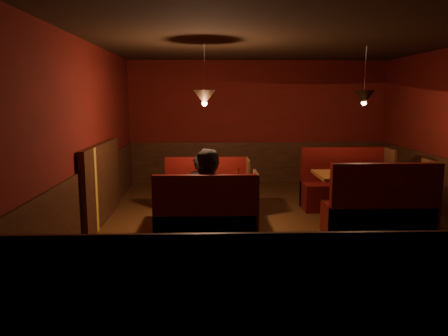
{
  "coord_description": "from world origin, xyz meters",
  "views": [
    {
      "loc": [
        -1.14,
        -6.75,
        2.04
      ],
      "look_at": [
        -0.91,
        0.02,
        0.95
      ],
      "focal_mm": 35.0,
      "sensor_mm": 36.0,
      "label": 1
    }
  ],
  "objects_px": {
    "second_bench_near": "(381,213)",
    "diner_a": "(200,176)",
    "second_table": "(360,186)",
    "second_bench_far": "(345,189)",
    "main_table": "(206,193)",
    "main_bench_far": "(207,197)",
    "diner_b": "(211,182)",
    "main_bench_near": "(207,220)"
  },
  "relations": [
    {
      "from": "main_bench_far",
      "to": "second_bench_far",
      "type": "relative_size",
      "value": 0.93
    },
    {
      "from": "second_bench_far",
      "to": "diner_b",
      "type": "height_order",
      "value": "diner_b"
    },
    {
      "from": "main_table",
      "to": "main_bench_near",
      "type": "relative_size",
      "value": 0.91
    },
    {
      "from": "main_bench_near",
      "to": "main_table",
      "type": "bearing_deg",
      "value": 91.11
    },
    {
      "from": "main_table",
      "to": "diner_a",
      "type": "height_order",
      "value": "diner_a"
    },
    {
      "from": "main_bench_far",
      "to": "diner_b",
      "type": "distance_m",
      "value": 1.4
    },
    {
      "from": "main_table",
      "to": "main_bench_far",
      "type": "bearing_deg",
      "value": 88.89
    },
    {
      "from": "diner_b",
      "to": "diner_a",
      "type": "bearing_deg",
      "value": 107.36
    },
    {
      "from": "main_bench_near",
      "to": "second_bench_near",
      "type": "bearing_deg",
      "value": 3.05
    },
    {
      "from": "second_table",
      "to": "diner_b",
      "type": "distance_m",
      "value": 2.6
    },
    {
      "from": "second_bench_far",
      "to": "second_bench_near",
      "type": "height_order",
      "value": "same"
    },
    {
      "from": "main_bench_near",
      "to": "second_table",
      "type": "height_order",
      "value": "main_bench_near"
    },
    {
      "from": "main_bench_far",
      "to": "diner_b",
      "type": "relative_size",
      "value": 0.88
    },
    {
      "from": "diner_a",
      "to": "second_table",
      "type": "bearing_deg",
      "value": -178.39
    },
    {
      "from": "diner_a",
      "to": "main_bench_far",
      "type": "bearing_deg",
      "value": -110.92
    },
    {
      "from": "main_bench_near",
      "to": "second_table",
      "type": "relative_size",
      "value": 1.03
    },
    {
      "from": "second_bench_near",
      "to": "diner_b",
      "type": "distance_m",
      "value": 2.54
    },
    {
      "from": "second_bench_near",
      "to": "diner_a",
      "type": "relative_size",
      "value": 1.09
    },
    {
      "from": "second_table",
      "to": "second_bench_far",
      "type": "relative_size",
      "value": 0.9
    },
    {
      "from": "second_table",
      "to": "second_bench_near",
      "type": "relative_size",
      "value": 0.9
    },
    {
      "from": "second_bench_far",
      "to": "diner_b",
      "type": "bearing_deg",
      "value": -146.76
    },
    {
      "from": "second_bench_near",
      "to": "main_bench_near",
      "type": "bearing_deg",
      "value": -176.95
    },
    {
      "from": "main_table",
      "to": "second_bench_near",
      "type": "relative_size",
      "value": 0.84
    },
    {
      "from": "main_table",
      "to": "second_bench_far",
      "type": "relative_size",
      "value": 0.84
    },
    {
      "from": "second_bench_near",
      "to": "diner_a",
      "type": "bearing_deg",
      "value": 156.41
    },
    {
      "from": "main_bench_near",
      "to": "diner_a",
      "type": "height_order",
      "value": "diner_a"
    },
    {
      "from": "second_table",
      "to": "diner_a",
      "type": "xyz_separation_m",
      "value": [
        -2.65,
        0.31,
        0.12
      ]
    },
    {
      "from": "main_bench_far",
      "to": "second_bench_far",
      "type": "height_order",
      "value": "second_bench_far"
    },
    {
      "from": "main_bench_far",
      "to": "second_table",
      "type": "relative_size",
      "value": 1.03
    },
    {
      "from": "main_bench_far",
      "to": "second_table",
      "type": "xyz_separation_m",
      "value": [
        2.53,
        -0.52,
        0.28
      ]
    },
    {
      "from": "main_bench_near",
      "to": "diner_b",
      "type": "height_order",
      "value": "diner_b"
    },
    {
      "from": "diner_b",
      "to": "main_table",
      "type": "bearing_deg",
      "value": 106.0
    },
    {
      "from": "main_table",
      "to": "main_bench_far",
      "type": "distance_m",
      "value": 0.79
    },
    {
      "from": "second_table",
      "to": "second_bench_near",
      "type": "distance_m",
      "value": 0.89
    },
    {
      "from": "main_table",
      "to": "main_bench_near",
      "type": "xyz_separation_m",
      "value": [
        0.01,
        -0.76,
        -0.23
      ]
    },
    {
      "from": "second_table",
      "to": "second_bench_far",
      "type": "height_order",
      "value": "second_bench_far"
    },
    {
      "from": "main_bench_near",
      "to": "second_bench_far",
      "type": "height_order",
      "value": "second_bench_far"
    },
    {
      "from": "main_bench_far",
      "to": "second_table",
      "type": "distance_m",
      "value": 2.6
    },
    {
      "from": "second_bench_near",
      "to": "main_table",
      "type": "bearing_deg",
      "value": 166.43
    },
    {
      "from": "main_table",
      "to": "diner_a",
      "type": "distance_m",
      "value": 0.58
    },
    {
      "from": "main_table",
      "to": "main_bench_near",
      "type": "bearing_deg",
      "value": -88.89
    },
    {
      "from": "main_table",
      "to": "diner_b",
      "type": "bearing_deg",
      "value": -82.1
    }
  ]
}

